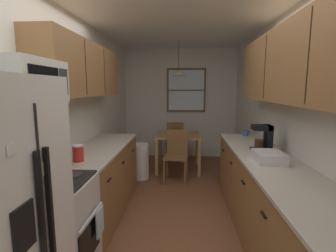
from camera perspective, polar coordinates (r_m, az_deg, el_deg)
The scene contains 23 objects.
ground_plane at distance 3.74m, azimuth 2.10°, elevation -17.48°, with size 12.00×12.00×0.00m, color brown.
wall_left at distance 3.67m, azimuth -19.38°, elevation 2.32°, with size 0.10×9.00×2.55m, color silver.
wall_right at distance 3.61m, azimuth 24.17°, elevation 1.95°, with size 0.10×9.00×2.55m, color silver.
wall_back at distance 6.02m, azimuth 2.81°, elevation 5.11°, with size 4.40×0.10×2.55m, color silver.
ceiling_slab at distance 3.49m, azimuth 2.36°, elevation 24.30°, with size 4.40×9.00×0.08m, color white.
stove_range at distance 2.43m, azimuth -24.92°, elevation -21.20°, with size 0.66×0.60×1.10m.
microwave_over_range at distance 2.19m, azimuth -29.64°, elevation 8.74°, with size 0.39×0.64×0.34m.
counter_left at distance 3.47m, azimuth -15.08°, elevation -11.83°, with size 0.64×1.88×0.90m.
upper_cabinets_left at distance 3.27m, azimuth -18.74°, elevation 11.97°, with size 0.33×1.96×0.63m.
counter_right at distance 2.91m, azimuth 22.68°, elevation -16.43°, with size 0.64×3.32×0.90m.
upper_cabinets_right at distance 2.66m, azimuth 27.80°, elevation 12.56°, with size 0.33×3.00×0.75m.
dining_table at distance 5.04m, azimuth 2.35°, elevation -3.25°, with size 0.85×0.79×0.73m.
dining_chair_near at distance 4.48m, azimuth 1.92°, elevation -6.18°, with size 0.44×0.44×0.90m.
dining_chair_far at distance 5.66m, azimuth 1.68°, elevation -3.04°, with size 0.41×0.41×0.90m.
pendant_light at distance 4.94m, azimuth 2.45°, elevation 12.00°, with size 0.33×0.33×0.67m.
back_window at distance 5.94m, azimuth 4.16°, elevation 8.09°, with size 0.90×0.05×1.01m.
trash_bin at distance 4.66m, azimuth -6.27°, elevation -7.96°, with size 0.31×0.31×0.64m, color white.
storage_canister at distance 2.75m, azimuth -19.72°, elevation -5.80°, with size 0.11×0.11×0.17m.
dish_towel at distance 2.41m, azimuth -15.21°, elevation -20.22°, with size 0.02×0.16×0.24m, color silver.
coffee_maker at distance 3.22m, azimuth 20.94°, elevation -2.40°, with size 0.22×0.18×0.31m.
mug_spare at distance 4.14m, azimuth 17.23°, elevation -1.53°, with size 0.12×0.08×0.09m.
dish_rack at distance 2.79m, azimuth 21.93°, elevation -6.51°, with size 0.28×0.34×0.10m, color silver.
table_serving_bowl at distance 5.03m, azimuth 1.18°, elevation -1.54°, with size 0.18×0.18×0.06m, color #E0D14C.
Camera 1 is at (0.08, -2.36, 1.65)m, focal length 26.87 mm.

